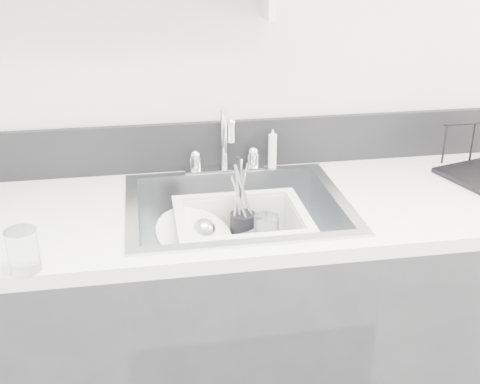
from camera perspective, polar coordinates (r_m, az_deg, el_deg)
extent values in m
cube|color=silver|center=(1.92, -1.81, 13.03)|extent=(3.50, 0.02, 2.60)
cube|color=#2B2B2E|center=(2.00, -0.25, -13.73)|extent=(3.20, 0.62, 0.88)
cube|color=white|center=(1.76, -0.27, -1.74)|extent=(3.20, 0.62, 0.04)
cube|color=black|center=(1.99, -1.69, 4.51)|extent=(3.20, 0.02, 0.16)
cube|color=silver|center=(1.98, -1.49, 2.13)|extent=(0.26, 0.06, 0.02)
cylinder|color=silver|center=(1.96, -4.25, 2.69)|extent=(0.04, 0.04, 0.05)
cylinder|color=silver|center=(1.98, 1.23, 3.03)|extent=(0.04, 0.04, 0.05)
cylinder|color=silver|center=(1.94, -1.52, 4.93)|extent=(0.02, 0.02, 0.20)
cylinder|color=silver|center=(1.84, -1.21, 7.29)|extent=(0.02, 0.15, 0.02)
cylinder|color=silver|center=(1.98, 3.09, 4.08)|extent=(0.03, 0.03, 0.14)
cube|color=silver|center=(1.85, 2.64, 17.63)|extent=(0.02, 0.14, 0.10)
cylinder|color=white|center=(1.80, -4.01, -5.60)|extent=(0.25, 0.25, 0.02)
cylinder|color=white|center=(1.80, -3.88, -5.08)|extent=(0.24, 0.24, 0.02)
cylinder|color=white|center=(1.77, -4.38, -4.16)|extent=(0.28, 0.27, 0.10)
cylinder|color=black|center=(1.84, 0.27, -3.44)|extent=(0.08, 0.08, 0.10)
cylinder|color=silver|center=(1.81, -0.16, -0.85)|extent=(0.01, 0.05, 0.19)
cylinder|color=silver|center=(1.80, 0.75, -1.31)|extent=(0.02, 0.04, 0.17)
cylinder|color=black|center=(1.80, -0.07, -0.35)|extent=(0.01, 0.06, 0.21)
cylinder|color=white|center=(1.81, 2.52, -3.85)|extent=(0.08, 0.08, 0.11)
cylinder|color=white|center=(1.48, -19.89, -5.24)|extent=(0.09, 0.09, 0.10)
imported|color=white|center=(1.75, 2.37, -6.11)|extent=(0.15, 0.15, 0.04)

